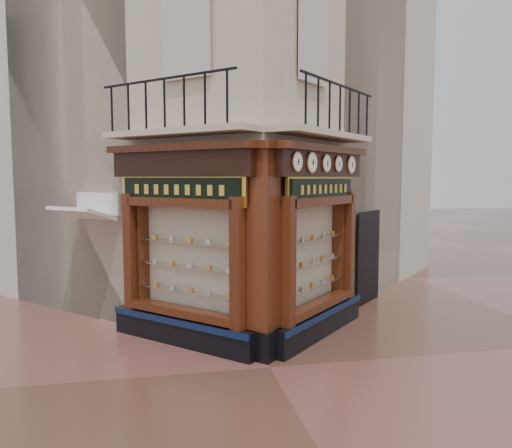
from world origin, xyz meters
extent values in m
plane|color=brown|center=(0.00, 0.00, 0.00)|extent=(80.00, 80.00, 0.00)
cube|color=#BBAB92|center=(0.00, 6.16, 6.00)|extent=(11.31, 11.31, 12.00)
cube|color=beige|center=(-2.47, 8.63, 5.50)|extent=(11.31, 11.31, 11.00)
cube|color=beige|center=(2.47, 8.63, 5.50)|extent=(11.31, 11.31, 11.00)
cube|color=black|center=(-1.44, 1.54, 0.28)|extent=(2.72, 2.72, 0.55)
cube|color=#0B1738|center=(-1.57, 1.41, 0.49)|extent=(2.50, 2.50, 0.12)
cube|color=#351509|center=(-0.45, 0.55, 1.77)|extent=(0.37, 0.37, 2.45)
cube|color=#351509|center=(-2.43, 2.53, 1.77)|extent=(0.37, 0.37, 2.45)
cube|color=beige|center=(-1.20, 1.77, 1.75)|extent=(1.80, 1.80, 2.10)
cube|color=black|center=(-1.42, 1.55, 3.60)|extent=(2.69, 2.69, 0.50)
cube|color=#351509|center=(-1.47, 1.50, 3.91)|extent=(2.86, 2.86, 0.14)
cube|color=black|center=(1.44, 1.54, 0.28)|extent=(2.72, 2.72, 0.55)
cube|color=#0B1738|center=(1.57, 1.41, 0.49)|extent=(2.50, 2.50, 0.12)
cube|color=#351509|center=(0.45, 0.55, 1.77)|extent=(0.37, 0.37, 2.45)
cube|color=#351509|center=(2.43, 2.53, 1.77)|extent=(0.37, 0.37, 2.45)
cube|color=beige|center=(1.20, 1.77, 1.75)|extent=(1.80, 1.80, 2.10)
cube|color=black|center=(1.42, 1.55, 3.60)|extent=(2.69, 2.69, 0.50)
cube|color=#351509|center=(1.47, 1.50, 3.91)|extent=(2.86, 2.86, 0.14)
cube|color=black|center=(0.00, 0.50, 0.28)|extent=(0.78, 0.78, 0.55)
cube|color=#351509|center=(0.00, 0.50, 2.20)|extent=(0.64, 0.64, 3.50)
cube|color=#351509|center=(0.00, 0.50, 3.91)|extent=(0.85, 0.85, 0.14)
cube|color=#BBAB92|center=(-1.48, 1.49, 4.20)|extent=(2.97, 2.97, 0.12)
cube|color=black|center=(-1.72, 1.26, 5.15)|extent=(2.36, 2.36, 0.04)
cube|color=#BBAB92|center=(1.48, 1.49, 4.20)|extent=(2.97, 2.97, 0.12)
cube|color=black|center=(1.72, 1.26, 5.15)|extent=(2.36, 2.36, 0.04)
cylinder|color=#CF9145|center=(0.62, 0.53, 3.62)|extent=(0.29, 0.29, 0.37)
cylinder|color=white|center=(0.64, 0.51, 3.62)|extent=(0.24, 0.24, 0.31)
cube|color=black|center=(0.65, 0.50, 3.62)|extent=(0.02, 0.02, 0.12)
cube|color=black|center=(0.65, 0.50, 3.62)|extent=(0.07, 0.07, 0.01)
cylinder|color=#CF9145|center=(1.03, 0.94, 3.62)|extent=(0.32, 0.32, 0.40)
cylinder|color=white|center=(1.05, 0.92, 3.62)|extent=(0.26, 0.26, 0.35)
cube|color=black|center=(1.06, 0.90, 3.62)|extent=(0.02, 0.02, 0.13)
cube|color=black|center=(1.06, 0.90, 3.62)|extent=(0.08, 0.08, 0.01)
cylinder|color=#CF9145|center=(1.48, 1.39, 3.62)|extent=(0.29, 0.29, 0.36)
cylinder|color=white|center=(1.50, 1.37, 3.62)|extent=(0.24, 0.24, 0.31)
cube|color=black|center=(1.51, 1.36, 3.62)|extent=(0.02, 0.02, 0.12)
cube|color=black|center=(1.51, 1.36, 3.62)|extent=(0.07, 0.07, 0.01)
cylinder|color=#CF9145|center=(1.89, 1.80, 3.62)|extent=(0.28, 0.28, 0.34)
cylinder|color=white|center=(1.91, 1.78, 3.62)|extent=(0.22, 0.22, 0.30)
cube|color=black|center=(1.92, 1.77, 3.62)|extent=(0.02, 0.02, 0.11)
cube|color=black|center=(1.92, 1.77, 3.62)|extent=(0.07, 0.07, 0.01)
cylinder|color=#CF9145|center=(2.38, 2.29, 3.62)|extent=(0.32, 0.32, 0.40)
cylinder|color=white|center=(2.40, 2.27, 3.62)|extent=(0.26, 0.26, 0.34)
cube|color=black|center=(2.41, 2.26, 3.62)|extent=(0.02, 0.02, 0.13)
cube|color=black|center=(2.41, 2.26, 3.62)|extent=(0.08, 0.08, 0.01)
cube|color=gold|center=(-1.45, 1.53, 3.10)|extent=(2.29, 2.29, 0.61)
cube|color=black|center=(-1.48, 1.50, 3.10)|extent=(2.14, 2.14, 0.46)
cube|color=gold|center=(1.45, 1.53, 3.10)|extent=(2.10, 2.10, 0.56)
cube|color=black|center=(1.48, 1.50, 3.10)|extent=(1.95, 1.95, 0.42)
camera|label=1|loc=(-1.91, -8.29, 3.33)|focal=35.00mm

